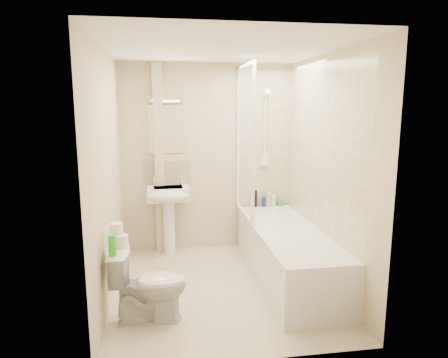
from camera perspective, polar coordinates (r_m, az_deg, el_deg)
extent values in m
plane|color=beige|center=(4.33, -0.36, -15.17)|extent=(2.50, 2.50, 0.00)
cube|color=beige|center=(5.19, -2.35, 2.97)|extent=(2.20, 0.02, 2.40)
cube|color=beige|center=(3.96, -16.32, 0.25)|extent=(0.02, 2.50, 2.40)
cube|color=beige|center=(4.26, 14.42, 1.03)|extent=(0.02, 2.50, 2.40)
cube|color=white|center=(3.95, -0.40, 18.12)|extent=(2.20, 2.50, 0.02)
cube|color=beige|center=(5.29, 5.78, 5.52)|extent=(0.70, 0.01, 1.75)
cube|color=beige|center=(4.35, 13.70, 4.24)|extent=(0.01, 2.10, 1.75)
cube|color=beige|center=(5.10, -9.22, 2.72)|extent=(0.12, 0.12, 2.40)
cube|color=beige|center=(5.18, -8.05, 0.95)|extent=(0.60, 0.02, 0.30)
cube|color=white|center=(5.12, -8.21, 7.04)|extent=(0.46, 0.01, 0.60)
cube|color=silver|center=(5.09, -8.32, 11.19)|extent=(0.42, 0.07, 0.07)
cube|color=white|center=(4.51, 9.02, -10.46)|extent=(0.70, 2.10, 0.55)
cube|color=white|center=(4.43, 9.10, -7.80)|extent=(0.56, 1.96, 0.05)
cube|color=white|center=(4.79, 3.01, 5.35)|extent=(0.01, 0.90, 1.80)
cube|color=white|center=(5.21, 2.06, 5.76)|extent=(0.04, 0.04, 1.80)
cube|color=white|center=(4.35, 4.20, 4.83)|extent=(0.04, 0.04, 1.80)
cube|color=white|center=(4.79, 3.11, 15.89)|extent=(0.04, 0.90, 0.04)
cube|color=white|center=(4.94, 2.91, -4.87)|extent=(0.04, 0.90, 0.03)
cylinder|color=white|center=(5.26, 5.87, 6.85)|extent=(0.02, 0.02, 0.90)
cylinder|color=white|center=(5.31, 5.78, 2.00)|extent=(0.05, 0.05, 0.02)
cylinder|color=white|center=(5.25, 5.96, 11.76)|extent=(0.05, 0.05, 0.02)
cylinder|color=white|center=(5.19, 6.15, 12.10)|extent=(0.08, 0.11, 0.11)
cube|color=white|center=(5.29, 5.81, 2.74)|extent=(0.10, 0.05, 0.14)
cylinder|color=white|center=(5.23, 5.73, 7.38)|extent=(0.01, 0.13, 0.84)
cylinder|color=white|center=(5.18, -7.84, -6.80)|extent=(0.15, 0.15, 0.70)
cube|color=white|center=(5.04, -7.96, -2.03)|extent=(0.52, 0.40, 0.16)
ellipsoid|color=white|center=(4.87, -7.94, -2.45)|extent=(0.52, 0.22, 0.16)
cube|color=silver|center=(5.02, -7.98, -1.36)|extent=(0.36, 0.26, 0.04)
cylinder|color=white|center=(5.12, -9.91, -0.40)|extent=(0.03, 0.03, 0.10)
cylinder|color=white|center=(5.12, -6.12, -0.30)|extent=(0.03, 0.03, 0.10)
sphere|color=white|center=(5.11, -9.93, 0.20)|extent=(0.04, 0.04, 0.04)
sphere|color=white|center=(5.11, -6.14, 0.30)|extent=(0.04, 0.04, 0.04)
cylinder|color=white|center=(5.30, 4.16, -3.10)|extent=(0.05, 0.05, 0.17)
cylinder|color=black|center=(5.30, 4.45, -2.81)|extent=(0.05, 0.05, 0.22)
cylinder|color=navy|center=(5.34, 5.68, -3.24)|extent=(0.05, 0.05, 0.13)
cylinder|color=beige|center=(5.35, 6.43, -2.89)|extent=(0.07, 0.07, 0.19)
cylinder|color=white|center=(5.37, 7.09, -3.03)|extent=(0.06, 0.06, 0.16)
cylinder|color=green|center=(5.41, 8.01, -3.40)|extent=(0.07, 0.07, 0.08)
imported|color=white|center=(3.67, -10.67, -14.55)|extent=(0.44, 0.69, 0.66)
cylinder|color=white|center=(3.60, -14.39, -8.60)|extent=(0.11, 0.11, 0.11)
cylinder|color=white|center=(3.61, -15.10, -6.87)|extent=(0.11, 0.11, 0.10)
cylinder|color=green|center=(3.43, -15.67, -9.07)|extent=(0.07, 0.07, 0.17)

